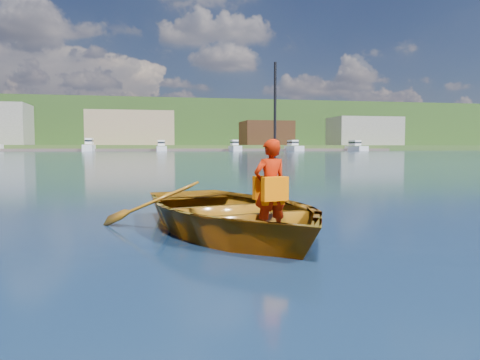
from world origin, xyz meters
name	(u,v)px	position (x,y,z in m)	size (l,w,h in m)	color
ground	(145,228)	(0.00, 0.00, 0.00)	(600.00, 600.00, 0.00)	#0F2D47
rowboat	(230,211)	(1.19, -0.64, 0.30)	(4.08, 4.99, 0.91)	brown
child_paddler	(270,187)	(1.56, -1.48, 0.71)	(0.50, 0.41, 2.20)	#A11601
shoreline	(145,129)	(0.00, 236.61, 10.32)	(400.00, 140.00, 22.00)	#415D22
dock	(163,150)	(5.84, 148.00, 0.40)	(160.02, 5.15, 0.80)	brown
waterfront_buildings	(123,129)	(-7.74, 165.00, 7.74)	(202.00, 16.00, 14.00)	brown
marina_yachts	(135,147)	(-3.10, 143.31, 1.39)	(140.49, 13.49, 4.37)	white
hillside_trees	(103,116)	(-20.03, 232.01, 16.76)	(313.21, 83.15, 24.87)	#382314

